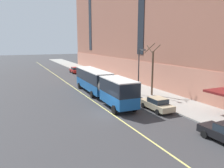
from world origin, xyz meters
TOP-DOWN VIEW (x-y plane):
  - ground_plane at (0.00, 0.00)m, footprint 260.00×260.00m
  - sidewalk at (9.51, 3.00)m, footprint 5.80×160.00m
  - city_bus at (1.76, 7.26)m, footprint 3.30×18.00m
  - parked_car_black_0 at (5.48, 6.29)m, footprint 2.03×4.78m
  - parked_car_champagne_1 at (5.33, -1.18)m, footprint 2.01×4.66m
  - parked_car_silver_2 at (5.35, 23.73)m, footprint 2.09×4.76m
  - parked_car_red_4 at (5.26, 33.65)m, footprint 1.95×4.49m
  - street_tree_mid_block at (8.92, 4.93)m, footprint 1.77×1.63m
  - street_lamp at (7.21, 5.69)m, footprint 0.36×1.48m
  - fire_hydrant at (7.11, 18.26)m, footprint 0.42×0.24m
  - lane_centerline at (0.06, 3.00)m, footprint 0.16×140.00m

SIDE VIEW (x-z plane):
  - ground_plane at x=0.00m, z-range 0.00..0.00m
  - lane_centerline at x=0.06m, z-range 0.00..0.01m
  - sidewalk at x=9.51m, z-range 0.00..0.15m
  - fire_hydrant at x=7.11m, z-range 0.13..0.85m
  - parked_car_red_4 at x=5.26m, z-range 0.00..1.56m
  - parked_car_champagne_1 at x=5.33m, z-range 0.00..1.56m
  - parked_car_silver_2 at x=5.35m, z-range 0.00..1.56m
  - parked_car_black_0 at x=5.48m, z-range 0.01..1.57m
  - city_bus at x=1.76m, z-range 0.29..3.91m
  - street_tree_mid_block at x=8.92m, z-range 0.10..7.68m
  - street_lamp at x=7.21m, z-range 0.92..7.69m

